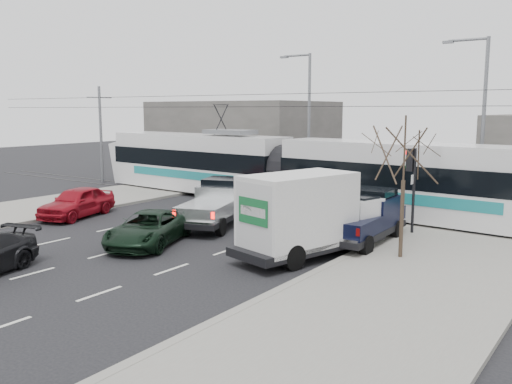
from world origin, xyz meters
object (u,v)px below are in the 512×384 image
Objects in this scene: street_lamp_near at (480,114)px; street_lamp_far at (307,113)px; silver_pickup at (218,202)px; navy_pickup at (366,217)px; bare_tree at (404,155)px; tram at (287,170)px; green_car at (149,228)px; traffic_signal at (411,172)px; box_truck at (309,215)px; red_car at (77,202)px.

street_lamp_far is at bearing 170.13° from street_lamp_near.
silver_pickup is at bearing -78.45° from street_lamp_far.
street_lamp_near reaches higher than navy_pickup.
silver_pickup is (-9.24, 1.07, -2.75)m from bare_tree.
tram reaches higher than bare_tree.
silver_pickup reaches higher than green_car.
traffic_signal is at bearing 105.76° from bare_tree.
bare_tree is 1.39× the size of traffic_signal.
traffic_signal is 0.76× the size of green_car.
street_lamp_far reaches higher than navy_pickup.
silver_pickup is at bearing -176.62° from navy_pickup.
traffic_signal is at bearing -96.41° from street_lamp_near.
bare_tree is 1.05× the size of green_car.
street_lamp_near is 17.98m from green_car.
tram reaches higher than navy_pickup.
street_lamp_far is 17.64m from box_truck.
red_car reaches higher than green_car.
silver_pickup is 7.41m from red_car.
box_truck is at bearing -107.61° from navy_pickup.
street_lamp_near is at bearing 37.22° from green_car.
street_lamp_far is 17.85m from green_car.
bare_tree is at bearing 38.98° from box_truck.
green_car is (-6.05, -2.21, -0.86)m from box_truck.
street_lamp_far is 0.33× the size of tram.
green_car is at bearing -136.25° from traffic_signal.
green_car is at bearing -158.43° from bare_tree.
green_car is (-7.90, -7.57, -2.08)m from traffic_signal.
tram is 5.82× the size of green_car.
bare_tree is at bearing -25.79° from silver_pickup.
box_truck is (-2.70, -12.86, -3.59)m from street_lamp_near.
box_truck is at bearing -2.61° from green_car.
bare_tree is at bearing -74.24° from traffic_signal.
street_lamp_far is 7.39m from tram.
bare_tree is 0.82× the size of silver_pickup.
traffic_signal is 0.40× the size of street_lamp_near.
box_truck reaches higher than silver_pickup.
bare_tree reaches higher than silver_pickup.
street_lamp_far is 1.48× the size of silver_pickup.
red_car is (-6.86, -2.79, -0.28)m from silver_pickup.
silver_pickup is 7.16m from navy_pickup.
navy_pickup is (0.88, 3.05, -0.47)m from box_truck.
street_lamp_far reaches higher than red_car.
tram is at bearing 71.97° from silver_pickup.
silver_pickup is (0.13, -6.18, -0.95)m from tram.
street_lamp_near reaches higher than silver_pickup.
traffic_signal is at bearing 85.32° from box_truck.
box_truck is 1.37× the size of green_car.
tram is at bearing 158.47° from traffic_signal.
box_truck reaches higher than red_car.
street_lamp_far is (-10.66, 9.50, 2.37)m from traffic_signal.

